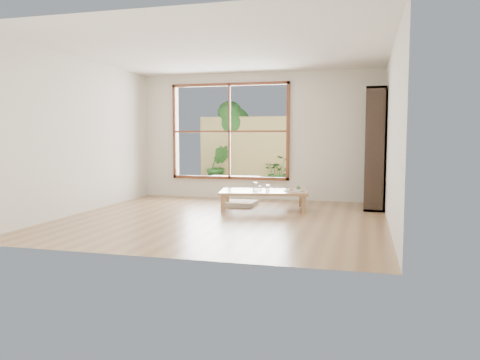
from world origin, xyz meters
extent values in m
plane|color=#9E7B4F|center=(0.00, 0.00, 0.00)|extent=(5.00, 5.00, 0.00)
cube|color=tan|center=(0.42, 1.09, 0.31)|extent=(1.66, 1.13, 0.05)
cube|color=tan|center=(-0.20, 0.62, 0.14)|extent=(0.09, 0.09, 0.29)
cube|color=tan|center=(-0.33, 1.31, 0.14)|extent=(0.09, 0.09, 0.29)
cube|color=tan|center=(1.16, 0.87, 0.14)|extent=(0.09, 0.09, 0.29)
cube|color=tan|center=(1.03, 1.57, 0.14)|extent=(0.09, 0.09, 0.29)
cube|color=silver|center=(-0.10, 1.40, 0.04)|extent=(0.58, 0.58, 0.08)
cube|color=#2D2119|center=(2.31, 1.73, 1.07)|extent=(0.34, 0.96, 2.14)
cylinder|color=silver|center=(0.29, 0.95, 0.41)|extent=(0.08, 0.08, 0.16)
cylinder|color=silver|center=(0.49, 1.08, 0.38)|extent=(0.06, 0.06, 0.09)
cylinder|color=silver|center=(0.47, 1.19, 0.38)|extent=(0.07, 0.07, 0.09)
cylinder|color=silver|center=(0.33, 1.19, 0.37)|extent=(0.05, 0.05, 0.07)
cube|color=white|center=(0.94, 1.16, 0.34)|extent=(0.32, 0.26, 0.02)
sphere|color=#466528|center=(1.01, 1.20, 0.39)|extent=(0.07, 0.07, 0.07)
cube|color=#C2542D|center=(0.91, 1.12, 0.37)|extent=(0.06, 0.05, 0.03)
cube|color=beige|center=(0.87, 1.19, 0.36)|extent=(0.07, 0.06, 0.02)
cylinder|color=silver|center=(0.97, 1.10, 0.36)|extent=(0.17, 0.04, 0.01)
cube|color=#352E26|center=(-0.60, 3.56, 0.00)|extent=(2.80, 2.00, 0.05)
cube|color=#2D2119|center=(-0.72, 3.28, 0.37)|extent=(1.18, 0.40, 0.05)
cube|color=#2D2119|center=(-1.25, 3.12, 0.19)|extent=(0.06, 0.06, 0.32)
cube|color=#2D2119|center=(-1.26, 3.38, 0.19)|extent=(0.06, 0.06, 0.32)
cube|color=#2D2119|center=(-0.17, 3.18, 0.19)|extent=(0.06, 0.06, 0.32)
cube|color=#2D2119|center=(-0.18, 3.44, 0.19)|extent=(0.06, 0.06, 0.32)
cube|color=#D9C26F|center=(-0.60, 4.56, 0.90)|extent=(2.80, 0.06, 1.80)
imported|color=#2A6B27|center=(0.09, 4.39, 0.43)|extent=(0.88, 0.82, 0.81)
imported|color=#2A6B27|center=(-1.45, 4.29, 0.55)|extent=(0.71, 0.64, 1.05)
cylinder|color=#4C3D2D|center=(-1.30, 4.86, 0.80)|extent=(0.14, 0.14, 1.60)
sphere|color=#2A6B27|center=(-1.18, 4.86, 1.65)|extent=(0.84, 0.84, 0.84)
sphere|color=#2A6B27|center=(-1.45, 4.94, 1.45)|extent=(0.70, 0.70, 0.70)
sphere|color=#2A6B27|center=(-1.27, 4.76, 1.90)|extent=(0.64, 0.64, 0.64)
camera|label=1|loc=(2.13, -7.00, 1.28)|focal=35.00mm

